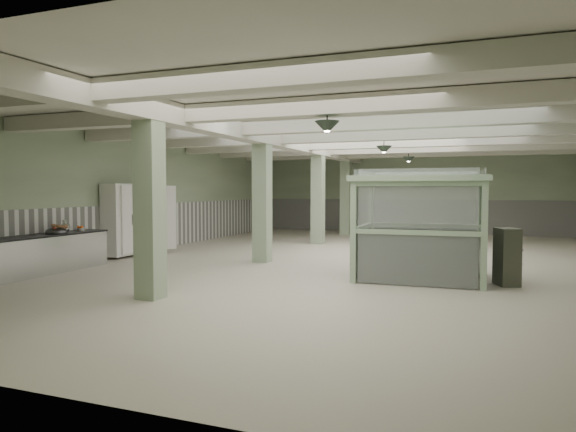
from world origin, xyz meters
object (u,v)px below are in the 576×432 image
(walkin_cooler, at_px, (135,221))
(prep_counter, at_px, (25,256))
(filing_cabinet, at_px, (507,257))
(guard_booth, at_px, (421,207))

(walkin_cooler, bearing_deg, prep_counter, -88.81)
(walkin_cooler, distance_m, filing_cabinet, 10.27)
(prep_counter, height_order, walkin_cooler, walkin_cooler)
(walkin_cooler, height_order, guard_booth, guard_booth)
(walkin_cooler, relative_size, guard_booth, 0.77)
(prep_counter, xyz_separation_m, filing_cabinet, (10.10, 2.75, 0.13))
(prep_counter, xyz_separation_m, walkin_cooler, (-0.08, 4.01, 0.57))
(prep_counter, relative_size, guard_booth, 1.57)
(prep_counter, height_order, filing_cabinet, filing_cabinet)
(prep_counter, distance_m, guard_booth, 8.92)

